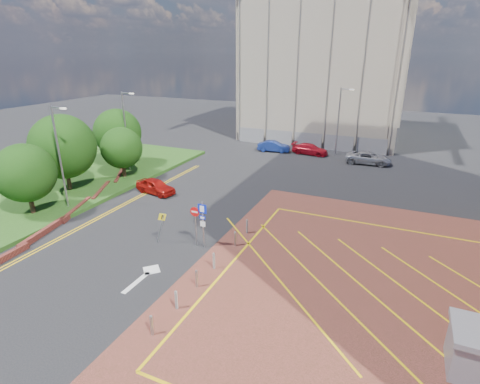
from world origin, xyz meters
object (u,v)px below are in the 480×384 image
Objects in this scene: tree_a at (25,173)px; tree_c at (122,148)px; warning_sign at (161,224)px; car_red_left at (155,186)px; sign_cluster at (200,220)px; car_red_back at (310,149)px; tree_b at (63,147)px; lamp_left_far at (126,128)px; lamp_left_near at (60,154)px; car_blue_back at (274,146)px; tree_d at (117,133)px; car_silver_back at (368,158)px; lamp_back at (339,119)px.

tree_a is 10.02m from tree_c.
warning_sign reaches higher than car_red_left.
tree_c is at bearing 79.66° from car_red_left.
sign_cluster reaches higher than car_red_back.
car_red_back is (14.57, 16.92, -2.55)m from tree_c.
tree_a is 5.27m from tree_b.
lamp_left_near is at bearing -78.69° from lamp_left_far.
tree_c reaches higher than car_blue_back.
tree_a is 13.24m from tree_d.
car_red_left is (5.21, -2.03, -2.53)m from tree_c.
sign_cluster is 0.82× the size of car_red_left.
sign_cluster is (14.30, 0.98, -1.55)m from tree_a.
car_red_left is at bearing 157.53° from car_blue_back.
lamp_left_far is 1.80× the size of car_red_back.
lamp_left_far is 1.97× the size of car_blue_back.
sign_cluster reaches higher than car_red_left.
car_blue_back is (-3.76, 25.40, -1.29)m from sign_cluster.
car_red_left is at bearing 133.37° from car_silver_back.
tree_a is 0.68× the size of lamp_back.
tree_b is at bearing 106.70° from tree_a.
warning_sign is at bearing 174.92° from car_blue_back.
tree_d is 2.71× the size of warning_sign.
lamp_left_near is at bearing 51.70° from tree_a.
car_red_back is (13.49, 24.92, -4.01)m from lamp_left_near.
car_red_back is at bearing 75.01° from car_silver_back.
car_blue_back is (-1.24, 26.09, -0.76)m from warning_sign.
tree_b is 1.11× the size of tree_d.
tree_d is 0.76× the size of lamp_back.
warning_sign is (10.19, -1.70, -3.23)m from lamp_left_near.
car_blue_back is at bearing -3.71° from car_red_left.
sign_cluster is (15.80, -4.02, -2.28)m from tree_b.
lamp_back reaches higher than warning_sign.
tree_a reaches higher than car_silver_back.
tree_c reaches higher than warning_sign.
warning_sign is at bearing 154.17° from car_silver_back.
tree_c reaches higher than car_silver_back.
tree_a is 0.89× the size of tree_d.
tree_a is 0.68× the size of lamp_left_far.
tree_d reaches higher than sign_cluster.
car_red_left is at bearing -31.51° from tree_d.
tree_d is 25.47m from lamp_back.
car_silver_back is at bearing -95.57° from car_red_back.
car_blue_back is at bearing 60.63° from tree_b.
tree_b is 7.10m from lamp_left_far.
tree_d is at bearing 135.00° from tree_c.
car_silver_back is at bearing 26.91° from tree_d.
tree_a is 12.06m from lamp_left_far.
lamp_left_near reaches higher than sign_cluster.
car_red_left is 21.13m from car_red_back.
car_blue_back is at bearing 52.71° from lamp_left_far.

